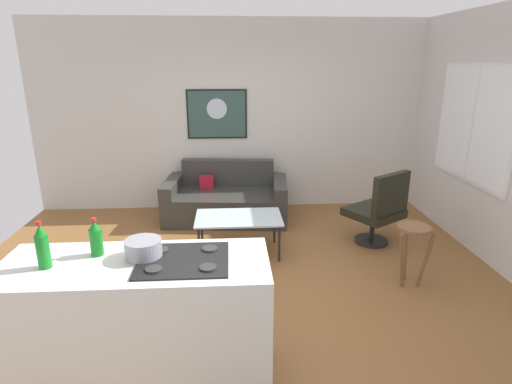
# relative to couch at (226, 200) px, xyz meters

# --- Properties ---
(ground) EXTENTS (6.40, 6.40, 0.04)m
(ground) POSITION_rel_couch_xyz_m (0.36, -1.88, -0.29)
(ground) COLOR brown
(back_wall) EXTENTS (6.40, 0.05, 2.80)m
(back_wall) POSITION_rel_couch_xyz_m (0.36, 0.54, 1.13)
(back_wall) COLOR silver
(back_wall) RESTS_ON ground
(right_wall) EXTENTS (0.05, 6.40, 2.80)m
(right_wall) POSITION_rel_couch_xyz_m (2.99, -1.58, 1.13)
(right_wall) COLOR silver
(right_wall) RESTS_ON ground
(couch) EXTENTS (1.80, 1.06, 0.80)m
(couch) POSITION_rel_couch_xyz_m (0.00, 0.00, 0.00)
(couch) COLOR #32322E
(couch) RESTS_ON ground
(coffee_table) EXTENTS (1.01, 0.61, 0.46)m
(coffee_table) POSITION_rel_couch_xyz_m (0.15, -1.17, 0.15)
(coffee_table) COLOR silver
(coffee_table) RESTS_ON ground
(armchair) EXTENTS (0.81, 0.80, 0.95)m
(armchair) POSITION_rel_couch_xyz_m (1.88, -1.04, 0.20)
(armchair) COLOR black
(armchair) RESTS_ON ground
(bar_stool) EXTENTS (0.38, 0.38, 0.64)m
(bar_stool) POSITION_rel_couch_xyz_m (1.88, -2.02, 0.23)
(bar_stool) COLOR brown
(bar_stool) RESTS_ON ground
(kitchen_counter) EXTENTS (1.79, 0.69, 0.96)m
(kitchen_counter) POSITION_rel_couch_xyz_m (-0.58, -3.21, 0.20)
(kitchen_counter) COLOR silver
(kitchen_counter) RESTS_ON ground
(soda_bottle) EXTENTS (0.08, 0.08, 0.32)m
(soda_bottle) POSITION_rel_couch_xyz_m (-1.13, -3.25, 0.81)
(soda_bottle) COLOR #157820
(soda_bottle) RESTS_ON kitchen_counter
(soda_bottle_2) EXTENTS (0.09, 0.09, 0.27)m
(soda_bottle_2) POSITION_rel_couch_xyz_m (-0.85, -3.08, 0.79)
(soda_bottle_2) COLOR #157820
(soda_bottle_2) RESTS_ON kitchen_counter
(mixing_bowl) EXTENTS (0.25, 0.25, 0.13)m
(mixing_bowl) POSITION_rel_couch_xyz_m (-0.53, -3.14, 0.73)
(mixing_bowl) COLOR #90919B
(mixing_bowl) RESTS_ON kitchen_counter
(wall_painting) EXTENTS (0.89, 0.03, 0.72)m
(wall_painting) POSITION_rel_couch_xyz_m (-0.11, 0.50, 1.18)
(wall_painting) COLOR black
(window) EXTENTS (0.03, 1.58, 1.39)m
(window) POSITION_rel_couch_xyz_m (2.95, -0.98, 1.22)
(window) COLOR silver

